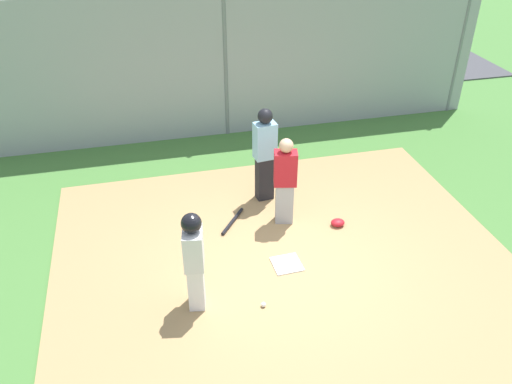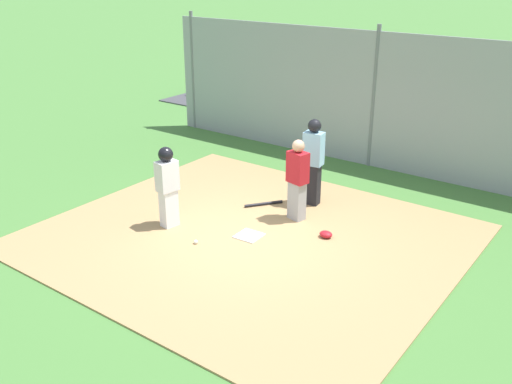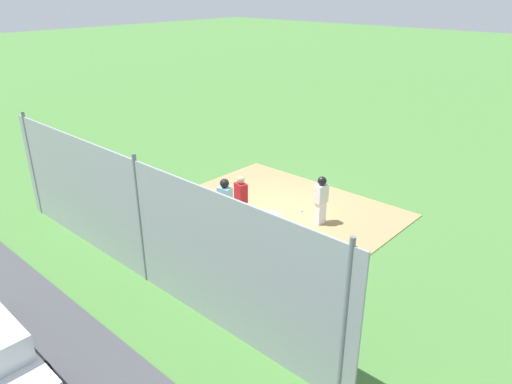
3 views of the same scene
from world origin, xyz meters
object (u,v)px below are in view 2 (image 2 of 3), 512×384
object	(u,v)px
umpire	(313,160)
parked_car_white	(422,105)
home_plate	(249,236)
runner	(167,182)
baseball_bat	(264,204)
baseball	(196,242)
catcher	(297,179)
catcher_mask	(326,234)
parked_car_blue	(255,82)

from	to	relation	value
umpire	parked_car_white	xyz separation A→B (m)	(0.49, -7.13, -0.36)
home_plate	runner	xyz separation A→B (m)	(1.48, 0.52, 0.86)
umpire	baseball_bat	world-z (taller)	umpire
umpire	baseball	world-z (taller)	umpire
catcher	baseball	size ratio (longest dim) A/B	21.57
catcher	catcher_mask	distance (m)	1.21
home_plate	baseball	size ratio (longest dim) A/B	5.95
baseball	parked_car_blue	xyz separation A→B (m)	(5.87, -9.69, 0.55)
parked_car_white	catcher_mask	bearing A→B (deg)	-78.80
home_plate	parked_car_white	xyz separation A→B (m)	(0.35, -9.09, 0.57)
catcher	runner	world-z (taller)	catcher
catcher_mask	baseball	distance (m)	2.35
catcher_mask	parked_car_white	xyz separation A→B (m)	(1.50, -8.30, 0.52)
catcher	runner	xyz separation A→B (m)	(1.76, 1.68, 0.05)
baseball_bat	catcher_mask	bearing A→B (deg)	-70.23
home_plate	catcher	distance (m)	1.44
parked_car_white	runner	bearing A→B (deg)	-95.74
baseball_bat	catcher_mask	size ratio (longest dim) A/B	3.36
home_plate	catcher	bearing A→B (deg)	-103.79
baseball	catcher	bearing A→B (deg)	-113.91
baseball_bat	parked_car_white	world-z (taller)	parked_car_white
baseball_bat	parked_car_blue	xyz separation A→B (m)	(5.85, -7.59, 0.55)
umpire	baseball	xyz separation A→B (m)	(0.72, 2.76, -0.91)
baseball_bat	catcher	bearing A→B (deg)	-63.48
baseball	baseball_bat	bearing A→B (deg)	-89.36
home_plate	baseball_bat	world-z (taller)	baseball_bat
catcher_mask	parked_car_white	distance (m)	8.45
runner	parked_car_blue	distance (m)	10.65
catcher_mask	baseball	bearing A→B (deg)	42.50
runner	baseball_bat	xyz separation A→B (m)	(-0.88, -1.83, -0.84)
home_plate	catcher	xyz separation A→B (m)	(-0.28, -1.15, 0.82)
home_plate	baseball_bat	size ratio (longest dim) A/B	0.55
parked_car_blue	baseball_bat	bearing A→B (deg)	122.29
umpire	parked_car_white	size ratio (longest dim) A/B	0.42
home_plate	catcher_mask	size ratio (longest dim) A/B	1.83
parked_car_white	baseball_bat	bearing A→B (deg)	-90.91
catcher	catcher_mask	bearing A→B (deg)	80.30
baseball_bat	parked_car_white	bearing A→B (deg)	34.17
baseball_bat	parked_car_white	distance (m)	7.82
home_plate	catcher	size ratio (longest dim) A/B	0.28
catcher_mask	runner	bearing A→B (deg)	26.53
baseball_bat	baseball	xyz separation A→B (m)	(-0.02, 2.10, 0.01)
catcher_mask	parked_car_white	bearing A→B (deg)	-79.76
umpire	catcher_mask	bearing A→B (deg)	33.43
home_plate	runner	size ratio (longest dim) A/B	0.28
baseball_bat	baseball	world-z (taller)	baseball
catcher	parked_car_white	size ratio (longest dim) A/B	0.38
home_plate	umpire	size ratio (longest dim) A/B	0.25
baseball	parked_car_blue	world-z (taller)	parked_car_blue
parked_car_blue	runner	bearing A→B (deg)	112.52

